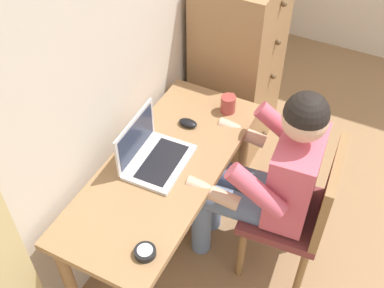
{
  "coord_description": "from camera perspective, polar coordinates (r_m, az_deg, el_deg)",
  "views": [
    {
      "loc": [
        -1.7,
        1.05,
        2.4
      ],
      "look_at": [
        -0.28,
        1.77,
        0.82
      ],
      "focal_mm": 44.59,
      "sensor_mm": 36.0,
      "label": 1
    }
  ],
  "objects": [
    {
      "name": "chair",
      "position": [
        2.46,
        12.76,
        -7.6
      ],
      "size": [
        0.45,
        0.43,
        0.88
      ],
      "color": "brown",
      "rests_on": "ground_plane"
    },
    {
      "name": "wall_back",
      "position": [
        2.35,
        -6.53,
        15.22
      ],
      "size": [
        4.8,
        0.05,
        2.5
      ],
      "primitive_type": "cube",
      "color": "beige",
      "rests_on": "ground_plane"
    },
    {
      "name": "desk",
      "position": [
        2.37,
        -3.26,
        -4.45
      ],
      "size": [
        1.26,
        0.53,
        0.72
      ],
      "color": "#9E754C",
      "rests_on": "ground_plane"
    },
    {
      "name": "person_seated",
      "position": [
        2.34,
        9.14,
        -3.61
      ],
      "size": [
        0.56,
        0.61,
        1.2
      ],
      "color": "#6B84AD",
      "rests_on": "ground_plane"
    },
    {
      "name": "coffee_mug",
      "position": [
        2.55,
        4.37,
        4.83
      ],
      "size": [
        0.12,
        0.08,
        0.09
      ],
      "color": "#9E3D38",
      "rests_on": "desk"
    },
    {
      "name": "computer_mouse",
      "position": [
        2.47,
        -0.49,
        2.53
      ],
      "size": [
        0.06,
        0.1,
        0.03
      ],
      "primitive_type": "ellipsoid",
      "rotation": [
        0.0,
        0.0,
        0.01
      ],
      "color": "black",
      "rests_on": "desk"
    },
    {
      "name": "laptop",
      "position": [
        2.27,
        -4.84,
        -1.14
      ],
      "size": [
        0.35,
        0.26,
        0.24
      ],
      "color": "silver",
      "rests_on": "desk"
    },
    {
      "name": "dresser",
      "position": [
        3.09,
        5.53,
        9.25
      ],
      "size": [
        0.57,
        0.48,
        1.23
      ],
      "color": "#9E754C",
      "rests_on": "ground_plane"
    },
    {
      "name": "desk_clock",
      "position": [
        1.98,
        -5.63,
        -12.74
      ],
      "size": [
        0.09,
        0.09,
        0.03
      ],
      "color": "black",
      "rests_on": "desk"
    }
  ]
}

